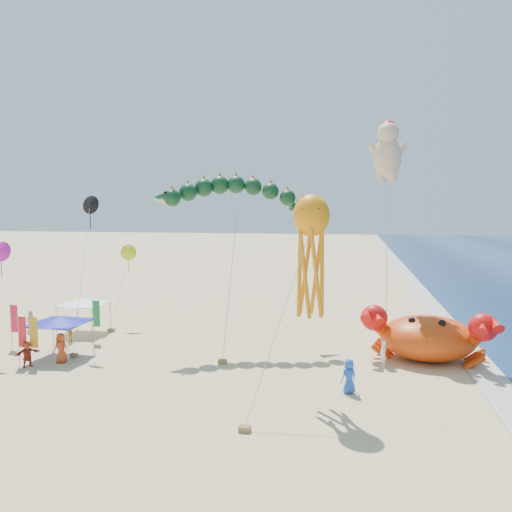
{
  "coord_description": "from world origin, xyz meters",
  "views": [
    {
      "loc": [
        4.22,
        -30.03,
        9.6
      ],
      "look_at": [
        -2.0,
        2.0,
        6.5
      ],
      "focal_mm": 35.0,
      "sensor_mm": 36.0,
      "label": 1
    }
  ],
  "objects_px": {
    "octopus_kite": "(311,246)",
    "canopy_white": "(84,301)",
    "crab_inflatable": "(428,336)",
    "cherub_kite": "(388,150)",
    "canopy_blue": "(60,320)",
    "dragon_kite": "(236,198)"
  },
  "relations": [
    {
      "from": "octopus_kite",
      "to": "canopy_white",
      "type": "relative_size",
      "value": 2.98
    },
    {
      "from": "crab_inflatable",
      "to": "octopus_kite",
      "type": "xyz_separation_m",
      "value": [
        -6.83,
        -7.75,
        6.19
      ]
    },
    {
      "from": "crab_inflatable",
      "to": "cherub_kite",
      "type": "distance_m",
      "value": 12.94
    },
    {
      "from": "cherub_kite",
      "to": "canopy_blue",
      "type": "height_order",
      "value": "cherub_kite"
    },
    {
      "from": "crab_inflatable",
      "to": "canopy_white",
      "type": "xyz_separation_m",
      "value": [
        -25.2,
        2.46,
        0.89
      ]
    },
    {
      "from": "dragon_kite",
      "to": "cherub_kite",
      "type": "bearing_deg",
      "value": 10.15
    },
    {
      "from": "cherub_kite",
      "to": "canopy_white",
      "type": "distance_m",
      "value": 25.34
    },
    {
      "from": "canopy_white",
      "to": "octopus_kite",
      "type": "bearing_deg",
      "value": -29.06
    },
    {
      "from": "dragon_kite",
      "to": "octopus_kite",
      "type": "relative_size",
      "value": 1.12
    },
    {
      "from": "crab_inflatable",
      "to": "canopy_blue",
      "type": "distance_m",
      "value": 23.65
    },
    {
      "from": "canopy_blue",
      "to": "canopy_white",
      "type": "relative_size",
      "value": 1.04
    },
    {
      "from": "octopus_kite",
      "to": "cherub_kite",
      "type": "bearing_deg",
      "value": 69.58
    },
    {
      "from": "octopus_kite",
      "to": "canopy_white",
      "type": "xyz_separation_m",
      "value": [
        -18.37,
        10.21,
        -5.29
      ]
    },
    {
      "from": "cherub_kite",
      "to": "canopy_blue",
      "type": "distance_m",
      "value": 24.82
    },
    {
      "from": "canopy_white",
      "to": "dragon_kite",
      "type": "bearing_deg",
      "value": -2.3
    },
    {
      "from": "crab_inflatable",
      "to": "canopy_white",
      "type": "bearing_deg",
      "value": 174.43
    },
    {
      "from": "cherub_kite",
      "to": "canopy_white",
      "type": "xyz_separation_m",
      "value": [
        -22.68,
        -1.38,
        -11.2
      ]
    },
    {
      "from": "octopus_kite",
      "to": "canopy_white",
      "type": "bearing_deg",
      "value": 150.94
    },
    {
      "from": "dragon_kite",
      "to": "cherub_kite",
      "type": "xyz_separation_m",
      "value": [
        10.43,
        1.87,
        3.32
      ]
    },
    {
      "from": "cherub_kite",
      "to": "octopus_kite",
      "type": "xyz_separation_m",
      "value": [
        -4.31,
        -11.59,
        -5.91
      ]
    },
    {
      "from": "canopy_blue",
      "to": "crab_inflatable",
      "type": "bearing_deg",
      "value": 9.05
    },
    {
      "from": "crab_inflatable",
      "to": "dragon_kite",
      "type": "distance_m",
      "value": 15.77
    }
  ]
}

